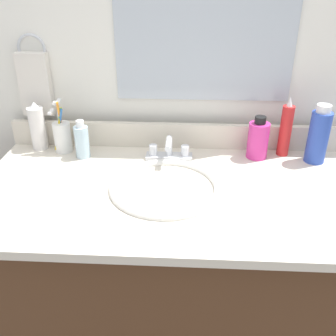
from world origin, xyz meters
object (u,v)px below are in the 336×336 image
Objects in this scene: hand_towel at (35,84)px; bottle_soap_pink at (258,139)px; bottle_lotion_white at (38,127)px; bottle_shampoo_blue at (318,136)px; faucet at (169,151)px; bottle_spray_red at (286,130)px; cup_white_ceramic at (62,135)px; bottle_gel_clear at (82,141)px.

hand_towel is 0.80m from bottle_soap_pink.
bottle_soap_pink is (0.78, -0.03, -0.01)m from bottle_lotion_white.
hand_towel is 1.48× the size of bottle_soap_pink.
bottle_shampoo_blue is (0.19, -0.02, 0.03)m from bottle_soap_pink.
faucet is 0.76× the size of bottle_spray_red.
bottle_spray_red is 0.10m from bottle_soap_pink.
hand_towel is 1.15× the size of cup_white_ceramic.
bottle_lotion_white is at bearing 160.50° from bottle_gel_clear.
bottle_shampoo_blue is 0.88m from cup_white_ceramic.
bottle_soap_pink reaches higher than bottle_gel_clear.
cup_white_ceramic is at bearing 177.92° from bottle_shampoo_blue.
bottle_lotion_white reaches higher than bottle_gel_clear.
cup_white_ceramic is (-0.88, 0.03, -0.03)m from bottle_shampoo_blue.
cup_white_ceramic is at bearing 179.11° from bottle_soap_pink.
faucet is 0.41m from bottle_spray_red.
bottle_lotion_white is 0.87× the size of bottle_shampoo_blue.
bottle_spray_red reaches higher than faucet.
bottle_lotion_white is at bearing 177.77° from bottle_soap_pink.
bottle_gel_clear is at bearing -175.39° from bottle_spray_red.
bottle_gel_clear is 0.90× the size of bottle_soap_pink.
bottle_lotion_white is 0.78m from bottle_soap_pink.
bottle_spray_red is (0.88, -0.06, -0.13)m from hand_towel.
hand_towel is 0.89m from bottle_spray_red.
bottle_spray_red is at bearing -4.22° from hand_towel.
bottle_spray_red is 1.11× the size of cup_white_ceramic.
bottle_soap_pink is (0.78, -0.09, -0.15)m from hand_towel.
bottle_soap_pink is (-0.09, -0.03, -0.03)m from bottle_spray_red.
bottle_lotion_white is at bearing 176.96° from bottle_shampoo_blue.
bottle_soap_pink is at bearing -0.89° from cup_white_ceramic.
hand_towel is 1.64× the size of bottle_gel_clear.
faucet is 1.19× the size of bottle_gel_clear.
bottle_lotion_white is (-0.87, 0.01, -0.01)m from bottle_spray_red.
bottle_lotion_white reaches higher than bottle_soap_pink.
bottle_gel_clear is 0.67× the size of bottle_shampoo_blue.
faucet is (0.48, -0.12, -0.19)m from hand_towel.
bottle_spray_red is 1.05× the size of bottle_shampoo_blue.
bottle_lotion_white reaches higher than faucet.
bottle_shampoo_blue is at bearing -2.08° from cup_white_ceramic.
bottle_spray_red is at bearing 154.58° from bottle_shampoo_blue.
bottle_soap_pink is at bearing -6.56° from hand_towel.
bottle_lotion_white is 0.10m from cup_white_ceramic.
bottle_soap_pink reaches higher than faucet.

